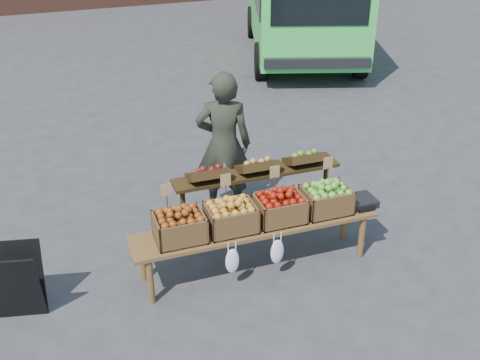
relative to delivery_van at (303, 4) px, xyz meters
name	(u,v)px	position (x,y,z in m)	size (l,w,h in m)	color
ground	(165,271)	(-4.74, -6.84, -1.14)	(80.00, 80.00, 0.00)	#3E3E41
delivery_van	(303,4)	(0.00, 0.00, 0.00)	(2.33, 5.08, 2.27)	#3DD54D
vendor	(224,144)	(-3.71, -5.83, -0.21)	(0.68, 0.44, 1.86)	#2A2B20
chalkboard_sign	(15,283)	(-6.25, -7.07, -0.74)	(0.52, 0.29, 0.79)	black
back_table	(257,192)	(-3.49, -6.39, -0.62)	(2.10, 0.44, 1.04)	#31210E
display_bench	(255,246)	(-3.78, -7.11, -0.85)	(2.70, 0.56, 0.57)	brown
crate_golden_apples	(180,227)	(-4.60, -7.11, -0.43)	(0.50, 0.40, 0.28)	#934214
crate_russet_pears	(231,218)	(-4.05, -7.11, -0.43)	(0.50, 0.40, 0.28)	gold
crate_red_apples	(280,209)	(-3.50, -7.11, -0.43)	(0.50, 0.40, 0.28)	#800F01
crate_green_apples	(326,200)	(-2.95, -7.11, -0.43)	(0.50, 0.40, 0.28)	#5CA030
weighing_scale	(360,201)	(-2.53, -7.11, -0.53)	(0.34, 0.30, 0.08)	black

